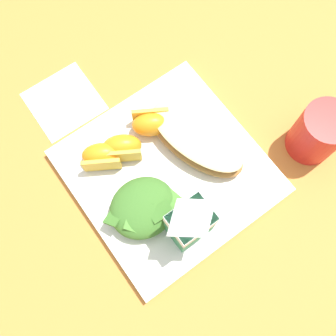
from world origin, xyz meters
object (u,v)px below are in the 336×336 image
object	(u,v)px
green_salad_pile	(143,208)
orange_wedge_middle	(122,147)
cheesy_pizza_bread	(196,139)
orange_wedge_front	(151,123)
milk_carton	(190,222)
paper_napkin	(64,101)
white_plate	(168,172)
orange_wedge_rear	(102,156)
drinking_red_cup	(318,133)

from	to	relation	value
green_salad_pile	orange_wedge_middle	bearing A→B (deg)	-106.39
cheesy_pizza_bread	orange_wedge_front	bearing A→B (deg)	-56.06
milk_carton	paper_napkin	xyz separation A→B (m)	(0.04, -0.30, -0.07)
green_salad_pile	orange_wedge_front	bearing A→B (deg)	-130.31
white_plate	cheesy_pizza_bread	distance (m)	0.07
paper_napkin	orange_wedge_rear	bearing A→B (deg)	88.09
cheesy_pizza_bread	milk_carton	bearing A→B (deg)	48.08
milk_carton	orange_wedge_front	world-z (taller)	milk_carton
white_plate	drinking_red_cup	world-z (taller)	drinking_red_cup
milk_carton	cheesy_pizza_bread	bearing A→B (deg)	-131.92
paper_napkin	cheesy_pizza_bread	bearing A→B (deg)	123.45
paper_napkin	white_plate	bearing A→B (deg)	108.21
green_salad_pile	milk_carton	xyz separation A→B (m)	(-0.04, 0.06, 0.04)
orange_wedge_front	drinking_red_cup	world-z (taller)	drinking_red_cup
paper_napkin	drinking_red_cup	world-z (taller)	drinking_red_cup
white_plate	green_salad_pile	xyz separation A→B (m)	(0.07, 0.03, 0.03)
white_plate	milk_carton	bearing A→B (deg)	71.86
orange_wedge_middle	paper_napkin	world-z (taller)	orange_wedge_middle
cheesy_pizza_bread	green_salad_pile	size ratio (longest dim) A/B	1.63
milk_carton	orange_wedge_rear	xyz separation A→B (m)	(0.04, -0.16, -0.04)
milk_carton	orange_wedge_middle	bearing A→B (deg)	-86.72
orange_wedge_middle	paper_napkin	distance (m)	0.15
green_salad_pile	orange_wedge_rear	xyz separation A→B (m)	(0.01, -0.10, -0.00)
orange_wedge_middle	paper_napkin	size ratio (longest dim) A/B	0.64
paper_napkin	orange_wedge_middle	bearing A→B (deg)	101.54
milk_carton	orange_wedge_rear	distance (m)	0.17
orange_wedge_rear	white_plate	bearing A→B (deg)	134.94
orange_wedge_front	drinking_red_cup	size ratio (longest dim) A/B	0.75
cheesy_pizza_bread	paper_napkin	bearing A→B (deg)	-56.55
orange_wedge_middle	drinking_red_cup	xyz separation A→B (m)	(-0.25, 0.16, 0.01)
cheesy_pizza_bread	green_salad_pile	world-z (taller)	green_salad_pile
orange_wedge_middle	cheesy_pizza_bread	bearing A→B (deg)	151.23
green_salad_pile	orange_wedge_rear	world-z (taller)	same
drinking_red_cup	green_salad_pile	bearing A→B (deg)	-12.88
cheesy_pizza_bread	green_salad_pile	bearing A→B (deg)	17.40
green_salad_pile	milk_carton	size ratio (longest dim) A/B	1.03
milk_carton	orange_wedge_middle	distance (m)	0.16
orange_wedge_middle	drinking_red_cup	size ratio (longest dim) A/B	0.75
white_plate	cheesy_pizza_bread	bearing A→B (deg)	-170.56
white_plate	orange_wedge_front	size ratio (longest dim) A/B	4.00
white_plate	orange_wedge_front	distance (m)	0.08
white_plate	drinking_red_cup	bearing A→B (deg)	156.17
orange_wedge_front	milk_carton	bearing A→B (deg)	73.13
orange_wedge_middle	orange_wedge_rear	xyz separation A→B (m)	(0.03, -0.01, 0.00)
white_plate	drinking_red_cup	xyz separation A→B (m)	(-0.21, 0.09, 0.04)
cheesy_pizza_bread	drinking_red_cup	bearing A→B (deg)	145.47
white_plate	orange_wedge_middle	distance (m)	0.08
green_salad_pile	drinking_red_cup	xyz separation A→B (m)	(-0.28, 0.06, 0.01)
cheesy_pizza_bread	drinking_red_cup	distance (m)	0.18
cheesy_pizza_bread	milk_carton	distance (m)	0.14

